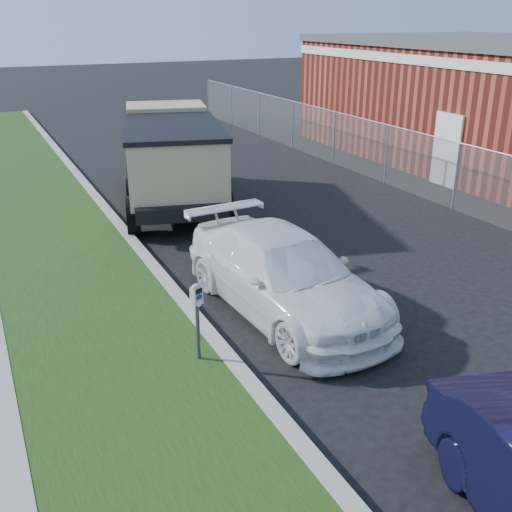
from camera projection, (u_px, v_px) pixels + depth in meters
name	position (u px, v px, depth m)	size (l,w,h in m)	color
ground	(352.00, 315.00, 10.58)	(120.00, 120.00, 0.00)	black
streetside	(5.00, 328.00, 9.98)	(6.12, 50.00, 0.15)	gray
chainlink_fence	(388.00, 143.00, 18.37)	(0.06, 30.06, 30.00)	slate
brick_building	(509.00, 99.00, 21.30)	(9.20, 14.20, 4.17)	maroon
parking_meter	(197.00, 305.00, 8.66)	(0.20, 0.17, 1.24)	#3F4247
white_wagon	(284.00, 274.00, 10.51)	(1.96, 4.83, 1.40)	white
dump_truck	(171.00, 154.00, 16.36)	(3.83, 6.65, 2.46)	black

